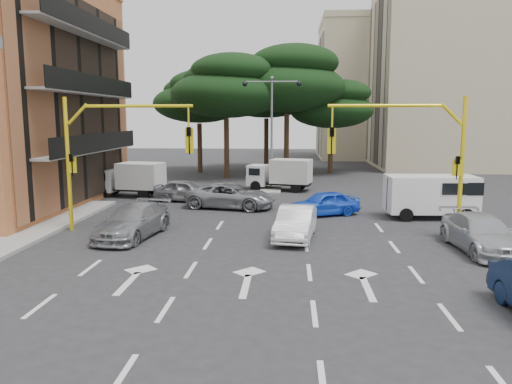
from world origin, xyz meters
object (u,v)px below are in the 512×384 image
signal_mast_left (106,145)px  car_silver_cross_a (231,196)px  car_silver_cross_b (186,191)px  box_truck_a (130,180)px  street_lamp_center (272,112)px  car_blue_compact (324,203)px  car_white_hatch (296,223)px  car_silver_wagon (133,221)px  van_white (431,196)px  car_silver_parked (481,234)px  signal_mast_right (420,147)px  box_truck_b (280,175)px

signal_mast_left → car_silver_cross_a: bearing=51.6°
car_silver_cross_b → box_truck_a: box_truck_a is taller
car_silver_cross_a → car_silver_cross_b: (-3.00, 2.04, -0.03)m
signal_mast_left → street_lamp_center: street_lamp_center is taller
car_blue_compact → box_truck_a: size_ratio=0.84×
car_white_hatch → car_silver_wagon: 7.00m
car_blue_compact → box_truck_a: box_truck_a is taller
car_silver_cross_a → car_silver_cross_b: size_ratio=1.28×
street_lamp_center → van_white: size_ratio=1.75×
signal_mast_left → car_white_hatch: 9.02m
car_silver_wagon → street_lamp_center: bearing=79.4°
car_white_hatch → car_silver_cross_a: 7.78m
car_silver_cross_a → car_silver_parked: car_silver_cross_a is taller
signal_mast_right → box_truck_b: (-6.18, 13.06, -2.79)m
car_blue_compact → van_white: size_ratio=0.85×
signal_mast_right → car_silver_cross_a: (-8.80, 6.06, -3.19)m
car_silver_wagon → car_blue_compact: bearing=41.2°
car_silver_cross_a → car_silver_cross_b: bearing=67.5°
street_lamp_center → car_white_hatch: (1.59, -14.85, -4.75)m
car_silver_parked → van_white: van_white is taller
signal_mast_left → car_blue_compact: size_ratio=1.59×
car_silver_cross_a → car_silver_parked: bearing=-116.5°
car_silver_cross_a → car_blue_compact: bearing=-97.4°
car_silver_cross_b → van_white: van_white is taller
car_silver_wagon → car_silver_cross_a: (3.40, 7.13, 0.01)m
box_truck_a → car_silver_wagon: bearing=-152.3°
signal_mast_right → car_white_hatch: bearing=-170.9°
car_white_hatch → car_silver_parked: 7.27m
car_white_hatch → van_white: size_ratio=0.93×
car_silver_cross_a → signal_mast_left: bearing=153.3°
car_white_hatch → signal_mast_left: bearing=-178.2°
signal_mast_right → car_silver_cross_b: 14.67m
car_silver_wagon → box_truck_a: (-3.60, 10.71, 0.42)m
car_blue_compact → car_silver_wagon: car_silver_wagon is taller
car_white_hatch → car_silver_parked: car_silver_parked is taller
street_lamp_center → car_white_hatch: street_lamp_center is taller
signal_mast_right → car_silver_cross_b: size_ratio=1.53×
car_silver_cross_b → car_blue_compact: bearing=-106.8°
car_silver_parked → box_truck_a: box_truck_a is taller
car_white_hatch → car_silver_wagon: size_ratio=0.87×
car_blue_compact → box_truck_a: bearing=-137.8°
box_truck_a → car_silver_parked: bearing=-115.0°
car_silver_wagon → car_silver_parked: car_silver_parked is taller
car_silver_wagon → van_white: size_ratio=1.07×
signal_mast_right → box_truck_a: signal_mast_right is taller
signal_mast_left → street_lamp_center: bearing=64.1°
car_silver_wagon → box_truck_a: size_ratio=1.06×
car_silver_parked → box_truck_b: bearing=113.6°
street_lamp_center → box_truck_b: bearing=-56.7°
van_white → box_truck_a: (-17.50, 5.62, -0.00)m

